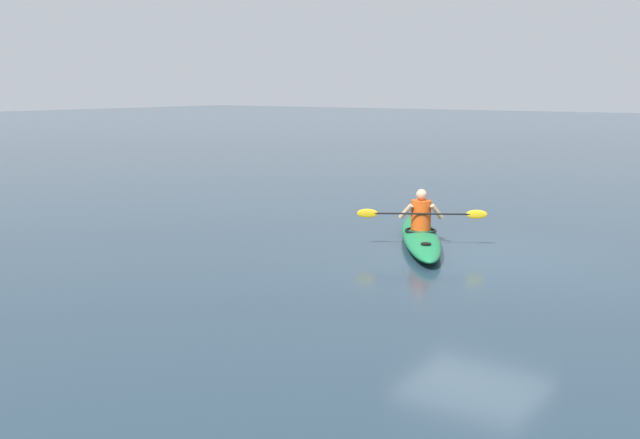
% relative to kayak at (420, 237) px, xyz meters
% --- Properties ---
extents(ground_plane, '(160.00, 160.00, 0.00)m').
position_rel_kayak_xyz_m(ground_plane, '(-1.36, 0.38, -0.15)').
color(ground_plane, '#233847').
extents(kayak, '(2.86, 4.04, 0.29)m').
position_rel_kayak_xyz_m(kayak, '(0.00, 0.00, 0.00)').
color(kayak, '#19723F').
rests_on(kayak, ground).
extents(kayaker, '(2.10, 1.32, 0.78)m').
position_rel_kayak_xyz_m(kayaker, '(-0.02, 0.03, 0.47)').
color(kayaker, '#E04C14').
rests_on(kayaker, kayak).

